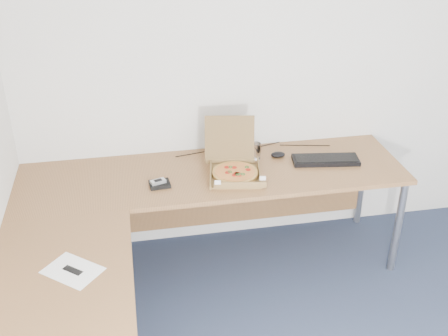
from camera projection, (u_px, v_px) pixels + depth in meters
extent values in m
cube|color=brown|center=(213.00, 174.00, 3.55)|extent=(2.50, 0.70, 0.03)
cube|color=brown|center=(56.00, 310.00, 2.45)|extent=(0.70, 1.50, 0.03)
cylinder|color=gray|center=(362.00, 183.00, 4.17)|extent=(0.05, 0.05, 0.70)
cube|color=olive|center=(235.00, 176.00, 3.49)|extent=(0.32, 0.32, 0.01)
cube|color=olive|center=(230.00, 140.00, 3.57)|extent=(0.32, 0.06, 0.32)
cylinder|color=gold|center=(235.00, 173.00, 3.48)|extent=(0.29, 0.29, 0.02)
cylinder|color=#B74522|center=(235.00, 172.00, 3.48)|extent=(0.25, 0.25, 0.00)
cylinder|color=white|center=(256.00, 151.00, 3.68)|extent=(0.06, 0.06, 0.11)
cube|color=black|center=(326.00, 160.00, 3.66)|extent=(0.46, 0.22, 0.03)
ellipsoid|color=black|center=(278.00, 155.00, 3.72)|extent=(0.12, 0.10, 0.04)
cube|color=black|center=(160.00, 184.00, 3.38)|extent=(0.13, 0.12, 0.02)
cube|color=#B2B5BA|center=(158.00, 182.00, 3.37)|extent=(0.10, 0.07, 0.02)
cube|color=white|center=(73.00, 270.00, 2.67)|extent=(0.33, 0.32, 0.00)
ellipsoid|color=black|center=(249.00, 144.00, 3.81)|extent=(0.09, 0.09, 0.08)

